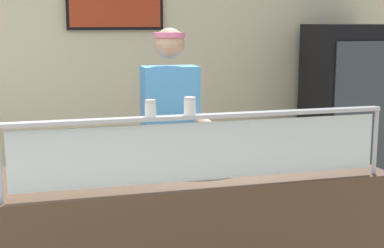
{
  "coord_description": "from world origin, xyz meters",
  "views": [
    {
      "loc": [
        0.29,
        -2.68,
        1.81
      ],
      "look_at": [
        1.15,
        0.44,
        1.22
      ],
      "focal_mm": 53.12,
      "sensor_mm": 36.0,
      "label": 1
    }
  ],
  "objects_px": {
    "worker_figure": "(171,137)",
    "drink_fridge": "(345,120)",
    "pizza_tray": "(198,166)",
    "pepper_flake_shaker": "(190,107)",
    "pizza_server": "(192,164)",
    "parmesan_shaker": "(151,109)"
  },
  "relations": [
    {
      "from": "pizza_tray",
      "to": "pizza_server",
      "type": "xyz_separation_m",
      "value": [
        -0.04,
        -0.02,
        0.02
      ]
    },
    {
      "from": "pizza_server",
      "to": "worker_figure",
      "type": "relative_size",
      "value": 0.16
    },
    {
      "from": "worker_figure",
      "to": "drink_fridge",
      "type": "xyz_separation_m",
      "value": [
        1.89,
        0.89,
        -0.12
      ]
    },
    {
      "from": "drink_fridge",
      "to": "pepper_flake_shaker",
      "type": "bearing_deg",
      "value": -136.38
    },
    {
      "from": "pepper_flake_shaker",
      "to": "drink_fridge",
      "type": "height_order",
      "value": "drink_fridge"
    },
    {
      "from": "pepper_flake_shaker",
      "to": "pizza_tray",
      "type": "bearing_deg",
      "value": 67.56
    },
    {
      "from": "parmesan_shaker",
      "to": "worker_figure",
      "type": "height_order",
      "value": "worker_figure"
    },
    {
      "from": "drink_fridge",
      "to": "pizza_server",
      "type": "bearing_deg",
      "value": -140.24
    },
    {
      "from": "parmesan_shaker",
      "to": "worker_figure",
      "type": "relative_size",
      "value": 0.05
    },
    {
      "from": "pizza_server",
      "to": "pepper_flake_shaker",
      "type": "distance_m",
      "value": 0.52
    },
    {
      "from": "drink_fridge",
      "to": "pizza_tray",
      "type": "bearing_deg",
      "value": -140.0
    },
    {
      "from": "pepper_flake_shaker",
      "to": "worker_figure",
      "type": "relative_size",
      "value": 0.05
    },
    {
      "from": "drink_fridge",
      "to": "parmesan_shaker",
      "type": "bearing_deg",
      "value": -139.09
    },
    {
      "from": "parmesan_shaker",
      "to": "worker_figure",
      "type": "distance_m",
      "value": 1.16
    },
    {
      "from": "worker_figure",
      "to": "parmesan_shaker",
      "type": "bearing_deg",
      "value": -108.48
    },
    {
      "from": "pizza_server",
      "to": "pepper_flake_shaker",
      "type": "xyz_separation_m",
      "value": [
        -0.11,
        -0.33,
        0.39
      ]
    },
    {
      "from": "pizza_tray",
      "to": "drink_fridge",
      "type": "height_order",
      "value": "drink_fridge"
    },
    {
      "from": "parmesan_shaker",
      "to": "pepper_flake_shaker",
      "type": "height_order",
      "value": "pepper_flake_shaker"
    },
    {
      "from": "pizza_tray",
      "to": "pepper_flake_shaker",
      "type": "distance_m",
      "value": 0.56
    },
    {
      "from": "pizza_server",
      "to": "parmesan_shaker",
      "type": "height_order",
      "value": "parmesan_shaker"
    },
    {
      "from": "pizza_tray",
      "to": "drink_fridge",
      "type": "xyz_separation_m",
      "value": [
        1.89,
        1.58,
        -0.08
      ]
    },
    {
      "from": "parmesan_shaker",
      "to": "pizza_server",
      "type": "bearing_deg",
      "value": 47.27
    }
  ]
}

